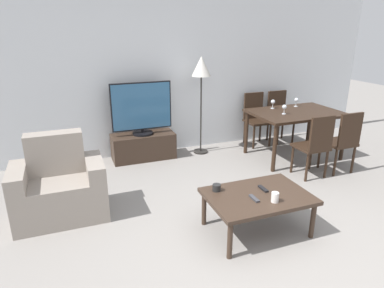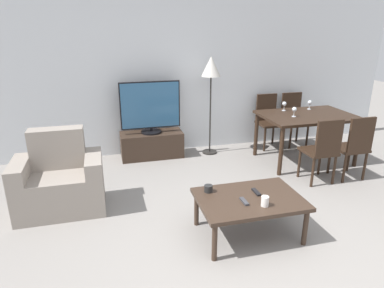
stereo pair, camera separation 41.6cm
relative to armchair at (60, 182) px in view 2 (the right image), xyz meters
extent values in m
plane|color=gray|center=(1.75, -1.58, -0.33)|extent=(18.00, 18.00, 0.00)
cube|color=silver|center=(1.75, 1.66, 1.02)|extent=(7.67, 0.06, 2.70)
cube|color=gray|center=(0.00, -0.03, -0.11)|extent=(0.60, 0.62, 0.46)
cube|color=gray|center=(0.00, 0.18, 0.36)|extent=(0.60, 0.20, 0.47)
cube|color=gray|center=(-0.39, -0.03, -0.02)|extent=(0.18, 0.62, 0.64)
cube|color=gray|center=(0.39, -0.03, -0.02)|extent=(0.18, 0.62, 0.64)
cube|color=#38281E|center=(1.26, 1.38, -0.13)|extent=(0.98, 0.41, 0.41)
cylinder|color=black|center=(1.26, 1.38, 0.09)|extent=(0.32, 0.32, 0.03)
cylinder|color=black|center=(1.26, 1.38, 0.13)|extent=(0.04, 0.04, 0.05)
cube|color=black|center=(1.26, 1.38, 0.52)|extent=(0.93, 0.04, 0.73)
cube|color=#2D5B84|center=(1.26, 1.36, 0.52)|extent=(0.90, 0.01, 0.70)
cube|color=#38281E|center=(1.88, -1.03, 0.07)|extent=(1.03, 0.72, 0.04)
cylinder|color=#38281E|center=(1.42, -1.34, -0.14)|extent=(0.05, 0.05, 0.38)
cylinder|color=#38281E|center=(2.34, -1.34, -0.14)|extent=(0.05, 0.05, 0.38)
cylinder|color=#38281E|center=(1.42, -0.73, -0.14)|extent=(0.05, 0.05, 0.38)
cylinder|color=#38281E|center=(2.34, -0.73, -0.14)|extent=(0.05, 0.05, 0.38)
cube|color=black|center=(3.54, 0.61, 0.39)|extent=(1.38, 0.94, 0.04)
cylinder|color=black|center=(2.91, 0.21, 0.02)|extent=(0.06, 0.06, 0.71)
cylinder|color=black|center=(4.17, 0.21, 0.02)|extent=(0.06, 0.06, 0.71)
cylinder|color=black|center=(2.91, 1.02, 0.02)|extent=(0.06, 0.06, 0.71)
cylinder|color=black|center=(4.17, 1.02, 0.02)|extent=(0.06, 0.06, 0.71)
cube|color=black|center=(3.29, -0.08, 0.09)|extent=(0.40, 0.40, 0.04)
cylinder|color=black|center=(3.13, 0.08, -0.13)|extent=(0.04, 0.04, 0.41)
cylinder|color=black|center=(3.46, 0.08, -0.13)|extent=(0.04, 0.04, 0.41)
cylinder|color=black|center=(3.13, -0.25, -0.13)|extent=(0.04, 0.04, 0.41)
cylinder|color=black|center=(3.46, -0.25, -0.13)|extent=(0.04, 0.04, 0.41)
cube|color=black|center=(3.29, -0.27, 0.34)|extent=(0.37, 0.04, 0.46)
cube|color=black|center=(3.78, 1.31, 0.09)|extent=(0.40, 0.40, 0.04)
cylinder|color=black|center=(3.62, 1.15, -0.13)|extent=(0.04, 0.04, 0.41)
cylinder|color=black|center=(3.94, 1.15, -0.13)|extent=(0.04, 0.04, 0.41)
cylinder|color=black|center=(3.62, 1.47, -0.13)|extent=(0.04, 0.04, 0.41)
cylinder|color=black|center=(3.94, 1.47, -0.13)|extent=(0.04, 0.04, 0.41)
cube|color=black|center=(3.78, 1.49, 0.34)|extent=(0.37, 0.04, 0.46)
cube|color=black|center=(3.78, -0.08, 0.09)|extent=(0.40, 0.40, 0.04)
cylinder|color=black|center=(3.62, 0.08, -0.13)|extent=(0.04, 0.04, 0.41)
cylinder|color=black|center=(3.94, 0.08, -0.13)|extent=(0.04, 0.04, 0.41)
cylinder|color=black|center=(3.62, -0.25, -0.13)|extent=(0.04, 0.04, 0.41)
cylinder|color=black|center=(3.94, -0.25, -0.13)|extent=(0.04, 0.04, 0.41)
cube|color=black|center=(3.78, -0.27, 0.34)|extent=(0.37, 0.04, 0.46)
cube|color=black|center=(3.29, 1.31, 0.09)|extent=(0.40, 0.40, 0.04)
cylinder|color=black|center=(3.13, 1.15, -0.13)|extent=(0.04, 0.04, 0.41)
cylinder|color=black|center=(3.46, 1.15, -0.13)|extent=(0.04, 0.04, 0.41)
cylinder|color=black|center=(3.13, 1.47, -0.13)|extent=(0.04, 0.04, 0.41)
cylinder|color=black|center=(3.46, 1.47, -0.13)|extent=(0.04, 0.04, 0.41)
cube|color=black|center=(3.29, 1.49, 0.34)|extent=(0.37, 0.04, 0.46)
cylinder|color=black|center=(2.21, 1.31, -0.32)|extent=(0.24, 0.24, 0.02)
cylinder|color=black|center=(2.21, 1.31, 0.31)|extent=(0.02, 0.02, 1.25)
cone|color=beige|center=(2.21, 1.31, 1.09)|extent=(0.30, 0.30, 0.31)
cube|color=#38383D|center=(1.79, -1.11, 0.10)|extent=(0.04, 0.15, 0.02)
cube|color=black|center=(1.98, -0.96, 0.10)|extent=(0.04, 0.15, 0.02)
cylinder|color=white|center=(1.95, -1.22, 0.14)|extent=(0.07, 0.07, 0.10)
cylinder|color=black|center=(1.52, -0.81, 0.12)|extent=(0.09, 0.09, 0.07)
cylinder|color=silver|center=(3.26, 0.55, 0.42)|extent=(0.06, 0.06, 0.01)
cylinder|color=silver|center=(3.26, 0.55, 0.46)|extent=(0.01, 0.01, 0.07)
sphere|color=silver|center=(3.26, 0.55, 0.53)|extent=(0.07, 0.07, 0.07)
cylinder|color=silver|center=(3.75, 0.90, 0.42)|extent=(0.06, 0.06, 0.01)
cylinder|color=silver|center=(3.75, 0.90, 0.46)|extent=(0.01, 0.01, 0.07)
sphere|color=silver|center=(3.75, 0.90, 0.53)|extent=(0.07, 0.07, 0.07)
cylinder|color=silver|center=(3.31, 0.92, 0.42)|extent=(0.06, 0.06, 0.01)
cylinder|color=silver|center=(3.31, 0.92, 0.46)|extent=(0.01, 0.01, 0.07)
sphere|color=silver|center=(3.31, 0.92, 0.53)|extent=(0.07, 0.07, 0.07)
camera|label=1|loc=(0.16, -3.68, 1.71)|focal=32.00mm
camera|label=2|loc=(0.55, -3.80, 1.71)|focal=32.00mm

